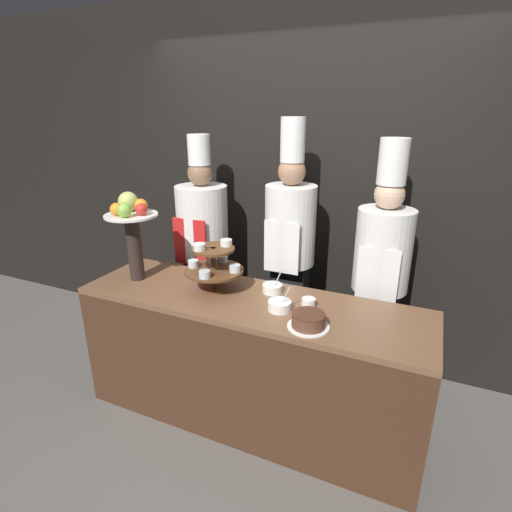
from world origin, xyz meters
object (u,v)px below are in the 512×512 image
(serving_bowl_far, at_px, (272,288))
(chef_center_left, at_px, (290,246))
(cup_white, at_px, (308,303))
(chef_left, at_px, (203,242))
(chef_center_right, at_px, (381,268))
(fruit_pedestal, at_px, (132,224))
(serving_bowl_near, at_px, (280,305))
(cake_round, at_px, (309,321))
(tiered_stand, at_px, (214,265))

(serving_bowl_far, distance_m, chef_center_left, 0.47)
(cup_white, bearing_deg, chef_left, 152.37)
(cup_white, height_order, chef_left, chef_left)
(serving_bowl_far, bearing_deg, chef_center_right, 36.70)
(fruit_pedestal, xyz_separation_m, chef_left, (0.16, 0.61, -0.29))
(serving_bowl_near, xyz_separation_m, chef_center_left, (-0.18, 0.65, 0.13))
(fruit_pedestal, height_order, cake_round, fruit_pedestal)
(serving_bowl_near, xyz_separation_m, serving_bowl_far, (-0.13, 0.21, -0.00))
(tiered_stand, relative_size, chef_left, 0.21)
(serving_bowl_near, distance_m, serving_bowl_far, 0.24)
(cup_white, xyz_separation_m, serving_bowl_far, (-0.27, 0.10, 0.00))
(fruit_pedestal, bearing_deg, chef_center_left, 34.59)
(serving_bowl_far, relative_size, chef_left, 0.09)
(chef_center_left, bearing_deg, fruit_pedestal, -145.41)
(tiered_stand, distance_m, chef_center_right, 1.11)
(tiered_stand, bearing_deg, cup_white, 1.73)
(cake_round, height_order, chef_center_right, chef_center_right)
(cake_round, distance_m, chef_center_left, 0.88)
(fruit_pedestal, xyz_separation_m, chef_center_left, (0.89, 0.61, -0.22))
(chef_center_left, bearing_deg, serving_bowl_far, -83.83)
(serving_bowl_far, bearing_deg, chef_center_left, 96.17)
(tiered_stand, bearing_deg, cake_round, -16.85)
(cup_white, relative_size, serving_bowl_near, 0.52)
(fruit_pedestal, bearing_deg, serving_bowl_near, -2.16)
(serving_bowl_near, bearing_deg, cake_round, -30.10)
(cake_round, bearing_deg, cup_white, 107.07)
(tiered_stand, distance_m, cake_round, 0.74)
(serving_bowl_near, bearing_deg, fruit_pedestal, 177.84)
(tiered_stand, bearing_deg, chef_left, 126.80)
(chef_left, distance_m, chef_center_right, 1.38)
(serving_bowl_near, relative_size, serving_bowl_far, 1.02)
(tiered_stand, xyz_separation_m, cake_round, (0.69, -0.21, -0.13))
(fruit_pedestal, bearing_deg, tiered_stand, 4.63)
(cup_white, bearing_deg, chef_center_left, 120.02)
(tiered_stand, relative_size, serving_bowl_far, 2.43)
(chef_center_left, distance_m, chef_center_right, 0.65)
(tiered_stand, bearing_deg, serving_bowl_far, 18.58)
(cup_white, xyz_separation_m, serving_bowl_near, (-0.14, -0.11, 0.00))
(cake_round, height_order, cup_white, cake_round)
(cup_white, relative_size, chef_center_right, 0.05)
(fruit_pedestal, height_order, chef_center_left, chef_center_left)
(cake_round, bearing_deg, serving_bowl_near, 149.90)
(serving_bowl_far, relative_size, chef_center_right, 0.09)
(cup_white, xyz_separation_m, chef_center_left, (-0.32, 0.55, 0.14))
(fruit_pedestal, distance_m, chef_center_right, 1.68)
(serving_bowl_near, bearing_deg, chef_center_left, 105.06)
(chef_center_left, height_order, chef_center_right, chef_center_left)
(cake_round, height_order, serving_bowl_near, serving_bowl_near)
(tiered_stand, height_order, fruit_pedestal, fruit_pedestal)
(chef_left, bearing_deg, serving_bowl_near, -35.83)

